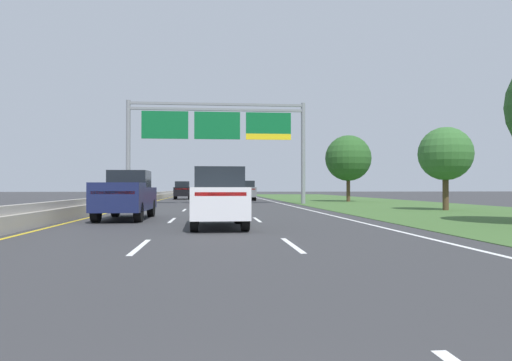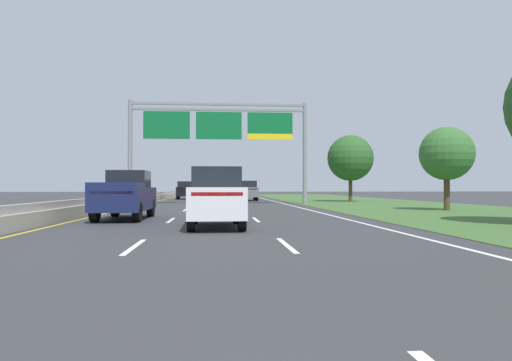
# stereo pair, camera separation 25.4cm
# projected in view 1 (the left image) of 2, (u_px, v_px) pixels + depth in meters

# --- Properties ---
(ground_plane) EXTENTS (220.00, 220.00, 0.00)m
(ground_plane) POSITION_uv_depth(u_px,v_px,m) (214.00, 206.00, 35.77)
(ground_plane) COLOR #333335
(lane_striping) EXTENTS (11.96, 106.00, 0.01)m
(lane_striping) POSITION_uv_depth(u_px,v_px,m) (214.00, 206.00, 35.32)
(lane_striping) COLOR white
(lane_striping) RESTS_ON ground
(grass_verge_right) EXTENTS (14.00, 110.00, 0.02)m
(grass_verge_right) POSITION_uv_depth(u_px,v_px,m) (390.00, 205.00, 37.08)
(grass_verge_right) COLOR #3D602D
(grass_verge_right) RESTS_ON ground
(median_barrier_concrete) EXTENTS (0.60, 110.00, 0.85)m
(median_barrier_concrete) POSITION_uv_depth(u_px,v_px,m) (126.00, 201.00, 35.16)
(median_barrier_concrete) COLOR #A8A399
(median_barrier_concrete) RESTS_ON ground
(overhead_sign_gantry) EXTENTS (15.06, 0.42, 8.66)m
(overhead_sign_gantry) POSITION_uv_depth(u_px,v_px,m) (217.00, 131.00, 39.29)
(overhead_sign_gantry) COLOR gray
(overhead_sign_gantry) RESTS_ON ground
(pickup_truck_navy) EXTENTS (2.05, 5.42, 2.20)m
(pickup_truck_navy) POSITION_uv_depth(u_px,v_px,m) (126.00, 195.00, 20.88)
(pickup_truck_navy) COLOR #161E47
(pickup_truck_navy) RESTS_ON ground
(car_darkgreen_centre_lane_suv) EXTENTS (1.94, 4.72, 2.11)m
(car_darkgreen_centre_lane_suv) POSITION_uv_depth(u_px,v_px,m) (216.00, 191.00, 45.00)
(car_darkgreen_centre_lane_suv) COLOR #193D23
(car_darkgreen_centre_lane_suv) RESTS_ON ground
(car_white_centre_lane_suv) EXTENTS (1.99, 4.73, 2.11)m
(car_white_centre_lane_suv) POSITION_uv_depth(u_px,v_px,m) (218.00, 197.00, 16.66)
(car_white_centre_lane_suv) COLOR silver
(car_white_centre_lane_suv) RESTS_ON ground
(car_red_centre_lane_sedan) EXTENTS (1.89, 4.43, 1.57)m
(car_red_centre_lane_sedan) POSITION_uv_depth(u_px,v_px,m) (216.00, 195.00, 37.29)
(car_red_centre_lane_sedan) COLOR maroon
(car_red_centre_lane_sedan) RESTS_ON ground
(car_grey_right_lane_suv) EXTENTS (1.90, 4.70, 2.11)m
(car_grey_right_lane_suv) POSITION_uv_depth(u_px,v_px,m) (246.00, 190.00, 50.46)
(car_grey_right_lane_suv) COLOR slate
(car_grey_right_lane_suv) RESTS_ON ground
(car_black_left_lane_suv) EXTENTS (2.01, 4.74, 2.11)m
(car_black_left_lane_suv) POSITION_uv_depth(u_px,v_px,m) (183.00, 190.00, 55.60)
(car_black_left_lane_suv) COLOR black
(car_black_left_lane_suv) RESTS_ON ground
(roadside_tree_mid) EXTENTS (3.28, 3.28, 5.13)m
(roadside_tree_mid) POSITION_uv_depth(u_px,v_px,m) (445.00, 154.00, 28.69)
(roadside_tree_mid) COLOR #4C3823
(roadside_tree_mid) RESTS_ON ground
(roadside_tree_far) EXTENTS (4.48, 4.48, 6.52)m
(roadside_tree_far) POSITION_uv_depth(u_px,v_px,m) (348.00, 158.00, 45.73)
(roadside_tree_far) COLOR #4C3823
(roadside_tree_far) RESTS_ON ground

